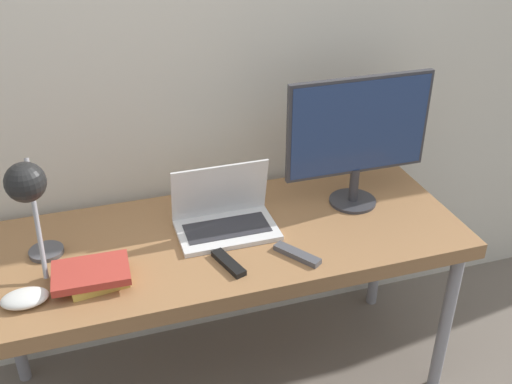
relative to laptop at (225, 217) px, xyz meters
The scene contains 9 objects.
wall_back 0.62m from the laptop, 93.03° to the left, with size 8.00×0.05×2.60m.
desk 0.12m from the laptop, 114.44° to the right, with size 1.77×0.69×0.75m.
laptop is the anchor object (origin of this frame).
monitor 0.59m from the laptop, ahead, with size 0.57×0.19×0.52m.
desk_lamp 0.70m from the laptop, 169.85° to the right, with size 0.12×0.29×0.43m.
book_stack 0.52m from the laptop, 159.19° to the right, with size 0.25×0.18×0.06m.
tv_remote 0.32m from the laptop, 52.54° to the right, with size 0.13×0.17×0.02m.
media_remote 0.23m from the laptop, 101.92° to the right, with size 0.09×0.17×0.02m.
game_controller 0.73m from the laptop, 162.26° to the right, with size 0.15×0.10×0.04m.
Camera 1 is at (-0.43, -1.42, 1.98)m, focal length 42.00 mm.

